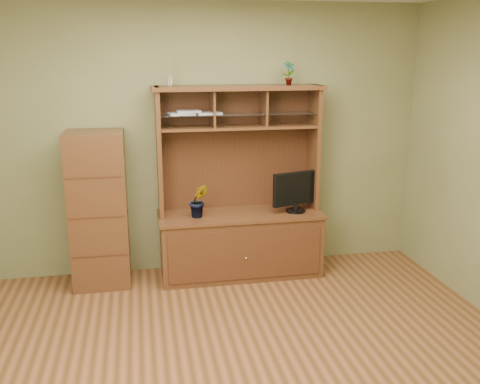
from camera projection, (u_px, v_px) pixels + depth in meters
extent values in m
cube|color=#533317|center=(242.00, 371.00, 3.84)|extent=(4.50, 4.00, 0.02)
cube|color=#62653B|center=(204.00, 140.00, 5.41)|extent=(4.50, 0.02, 2.70)
cube|color=#62653B|center=(372.00, 350.00, 1.59)|extent=(4.50, 0.02, 2.70)
cube|color=#482314|center=(240.00, 245.00, 5.44)|extent=(1.60, 0.55, 0.62)
cube|color=#3E1F11|center=(246.00, 255.00, 5.17)|extent=(1.50, 0.01, 0.50)
sphere|color=silver|center=(246.00, 258.00, 5.17)|extent=(0.02, 0.02, 0.02)
cube|color=#482314|center=(240.00, 214.00, 5.36)|extent=(1.64, 0.59, 0.03)
cube|color=#482314|center=(159.00, 152.00, 5.15)|extent=(0.04, 0.35, 1.25)
cube|color=#482314|center=(314.00, 147.00, 5.43)|extent=(0.04, 0.35, 1.25)
cube|color=#3E1F11|center=(235.00, 147.00, 5.45)|extent=(1.52, 0.02, 1.25)
cube|color=#482314|center=(238.00, 88.00, 5.14)|extent=(1.66, 0.40, 0.04)
cube|color=#482314|center=(238.00, 127.00, 5.23)|extent=(1.52, 0.32, 0.02)
cube|color=#482314|center=(213.00, 108.00, 5.14)|extent=(0.02, 0.31, 0.35)
cube|color=#482314|center=(264.00, 107.00, 5.23)|extent=(0.02, 0.31, 0.35)
cube|color=silver|center=(239.00, 114.00, 5.19)|extent=(1.50, 0.27, 0.01)
cylinder|color=black|center=(296.00, 211.00, 5.39)|extent=(0.20, 0.20, 0.02)
cylinder|color=black|center=(296.00, 207.00, 5.38)|extent=(0.04, 0.04, 0.06)
cube|color=black|center=(296.00, 188.00, 5.34)|extent=(0.51, 0.18, 0.33)
imported|color=#375B1F|center=(199.00, 201.00, 5.18)|extent=(0.19, 0.15, 0.33)
imported|color=#3F6924|center=(289.00, 73.00, 5.19)|extent=(0.14, 0.12, 0.23)
cylinder|color=silver|center=(169.00, 81.00, 5.00)|extent=(0.05, 0.05, 0.09)
cylinder|color=olive|center=(169.00, 67.00, 4.97)|extent=(0.03, 0.03, 0.17)
cube|color=#B8B7BC|center=(181.00, 113.00, 5.09)|extent=(0.27, 0.22, 0.02)
cube|color=#B8B7BC|center=(188.00, 111.00, 5.10)|extent=(0.23, 0.18, 0.02)
cube|color=#B8B7BC|center=(208.00, 113.00, 5.14)|extent=(0.25, 0.21, 0.02)
cube|color=#482314|center=(99.00, 210.00, 5.11)|extent=(0.54, 0.48, 1.50)
cube|color=#3E1F11|center=(100.00, 256.00, 4.97)|extent=(0.50, 0.01, 0.02)
cube|color=#3E1F11|center=(97.00, 217.00, 4.88)|extent=(0.50, 0.01, 0.01)
cube|color=#3E1F11|center=(94.00, 177.00, 4.78)|extent=(0.50, 0.01, 0.02)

